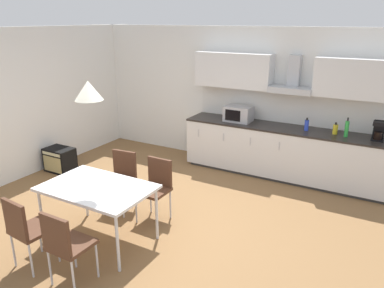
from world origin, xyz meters
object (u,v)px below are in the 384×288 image
(dining_table, at_px, (97,190))
(pendant_lamp, at_px, (88,91))
(bottle_yellow, at_px, (335,129))
(guitar_amp, at_px, (60,160))
(chair_far_right, at_px, (156,183))
(coffee_maker, at_px, (379,131))
(chair_near_right, at_px, (65,242))
(chair_near_left, at_px, (25,226))
(chair_far_left, at_px, (121,175))
(microwave, at_px, (238,114))
(bottle_blue, at_px, (307,125))
(bottle_green, at_px, (347,129))

(dining_table, height_order, pendant_lamp, pendant_lamp)
(bottle_yellow, height_order, guitar_amp, bottle_yellow)
(bottle_yellow, bearing_deg, chair_far_right, -129.29)
(bottle_yellow, xyz_separation_m, pendant_lamp, (-2.22, -3.16, 0.94))
(coffee_maker, xyz_separation_m, chair_near_right, (-2.55, -3.98, -0.52))
(dining_table, bearing_deg, bottle_yellow, 54.92)
(chair_near_right, bearing_deg, chair_near_left, 179.97)
(bottle_yellow, xyz_separation_m, chair_near_left, (-2.53, -3.98, -0.46))
(guitar_amp, bearing_deg, chair_far_left, -15.90)
(pendant_lamp, bearing_deg, dining_table, 0.00)
(microwave, height_order, bottle_blue, microwave)
(coffee_maker, height_order, bottle_yellow, coffee_maker)
(microwave, height_order, chair_near_right, microwave)
(chair_near_left, bearing_deg, guitar_amp, 131.49)
(microwave, height_order, coffee_maker, coffee_maker)
(bottle_blue, relative_size, pendant_lamp, 0.68)
(pendant_lamp, bearing_deg, bottle_green, 52.24)
(microwave, height_order, bottle_green, bottle_green)
(bottle_blue, bearing_deg, chair_near_left, -117.66)
(guitar_amp, bearing_deg, chair_near_left, -48.51)
(bottle_green, bearing_deg, dining_table, -127.76)
(bottle_yellow, height_order, chair_far_left, bottle_yellow)
(chair_near_right, bearing_deg, bottle_yellow, 64.24)
(microwave, bearing_deg, bottle_yellow, 0.87)
(microwave, distance_m, chair_far_right, 2.39)
(dining_table, bearing_deg, microwave, 80.31)
(chair_near_left, bearing_deg, microwave, 77.95)
(bottle_green, xyz_separation_m, chair_near_right, (-2.10, -3.91, -0.51))
(dining_table, relative_size, chair_near_right, 1.54)
(bottle_green, relative_size, pendant_lamp, 0.97)
(dining_table, height_order, chair_far_left, chair_far_left)
(chair_near_right, xyz_separation_m, pendant_lamp, (-0.30, 0.82, 1.40))
(pendant_lamp, bearing_deg, microwave, 80.31)
(microwave, xyz_separation_m, chair_near_right, (-0.24, -3.95, -0.52))
(pendant_lamp, bearing_deg, bottle_blue, 60.65)
(coffee_maker, relative_size, bottle_green, 0.96)
(bottle_green, height_order, chair_near_right, bottle_green)
(bottle_blue, bearing_deg, chair_near_right, -110.32)
(chair_far_right, bearing_deg, chair_near_left, -110.46)
(pendant_lamp, bearing_deg, chair_far_right, 69.74)
(bottle_green, bearing_deg, chair_near_left, -124.67)
(bottle_green, height_order, guitar_amp, bottle_green)
(microwave, relative_size, guitar_amp, 0.92)
(chair_near_left, bearing_deg, chair_near_right, -0.03)
(bottle_blue, relative_size, dining_table, 0.16)
(bottle_blue, xyz_separation_m, chair_near_right, (-1.46, -3.95, -0.47))
(chair_far_right, distance_m, pendant_lamp, 1.65)
(chair_near_right, height_order, guitar_amp, chair_near_right)
(microwave, xyz_separation_m, pendant_lamp, (-0.54, -3.14, 0.88))
(microwave, distance_m, guitar_amp, 3.39)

